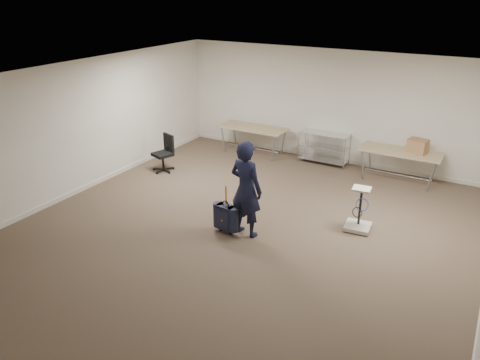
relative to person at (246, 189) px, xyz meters
The scene contains 10 objects.
ground 0.89m from the person, 150.34° to the right, with size 9.00×9.00×0.00m, color #4E3B2F.
room_shell 1.58m from the person, 92.85° to the left, with size 8.00×9.00×9.00m.
folding_table_left 4.38m from the person, 116.69° to the left, with size 1.80×0.75×0.73m.
folding_table_right 4.33m from the person, 64.89° to the left, with size 1.80×0.75×0.73m.
wire_shelf 4.19m from the person, 90.92° to the left, with size 1.22×0.47×0.80m.
person is the anchor object (origin of this frame).
suitcase 0.68m from the person, 154.26° to the right, with size 0.36×0.23×0.93m.
office_chair 3.74m from the person, 151.76° to the left, with size 0.54×0.54×0.89m.
equipment_cart 2.19m from the person, 34.14° to the left, with size 0.50×0.50×0.84m.
cardboard_box 4.54m from the person, 61.55° to the left, with size 0.41×0.31×0.31m, color #A3864B.
Camera 1 is at (3.72, -6.54, 4.23)m, focal length 35.00 mm.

